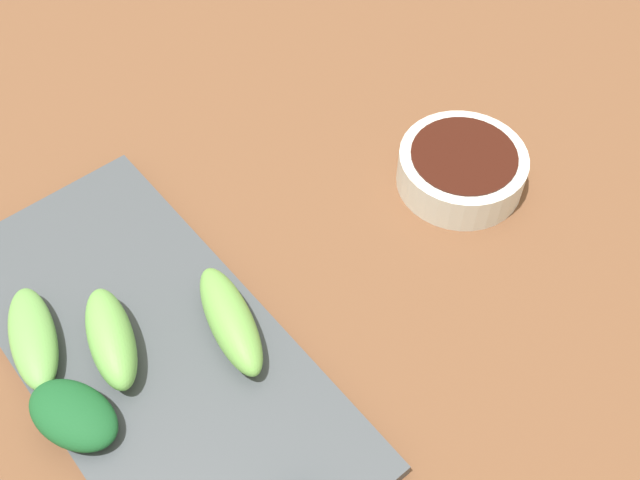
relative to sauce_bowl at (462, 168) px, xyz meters
name	(u,v)px	position (x,y,z in m)	size (l,w,h in m)	color
tabletop	(283,258)	(0.16, -0.04, -0.03)	(2.10, 2.10, 0.02)	brown
sauce_bowl	(462,168)	(0.00, 0.00, 0.00)	(0.11, 0.11, 0.03)	silver
serving_plate	(154,354)	(0.29, -0.02, -0.01)	(0.16, 0.36, 0.01)	#43484D
broccoli_leafy_0	(73,415)	(0.36, -0.01, 0.01)	(0.04, 0.07, 0.02)	#195527
broccoli_stalk_1	(230,320)	(0.24, 0.00, 0.01)	(0.03, 0.10, 0.03)	#6EAA4A
broccoli_stalk_2	(33,338)	(0.35, -0.08, 0.00)	(0.03, 0.09, 0.02)	#6AA64E
broccoli_stalk_3	(111,338)	(0.31, -0.04, 0.01)	(0.03, 0.08, 0.03)	#6FB150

